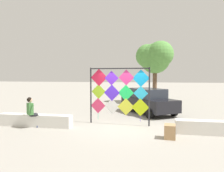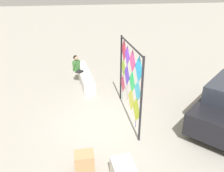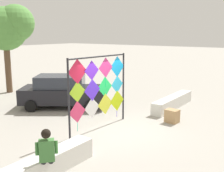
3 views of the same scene
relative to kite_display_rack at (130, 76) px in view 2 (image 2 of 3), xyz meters
name	(u,v)px [view 2 (image 2 of 3)]	position (x,y,z in m)	size (l,w,h in m)	color
ground	(114,122)	(0.25, -0.62, -1.62)	(120.00, 120.00, 0.00)	#9E998E
plaza_ledge_left	(85,76)	(-3.81, -1.10, -1.34)	(3.56, 0.52, 0.56)	silver
kite_display_rack	(130,76)	(0.00, 0.00, 0.00)	(2.96, 0.33, 2.76)	#232328
seated_vendor	(78,67)	(-3.76, -1.42, -0.80)	(0.66, 0.68, 1.40)	black
cardboard_box_large	(84,162)	(2.24, -1.97, -1.36)	(0.41, 0.51, 0.53)	tan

